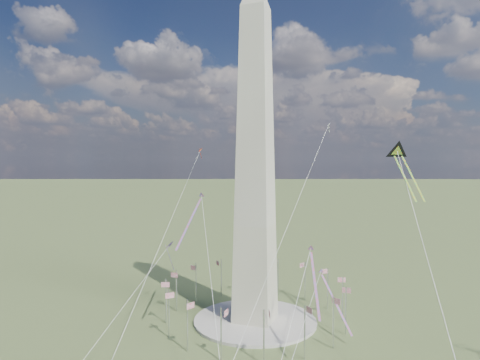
% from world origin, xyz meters
% --- Properties ---
extents(ground, '(2000.00, 2000.00, 0.00)m').
position_xyz_m(ground, '(0.00, 0.00, 0.00)').
color(ground, '#4A6030').
rests_on(ground, ground).
extents(plaza, '(36.00, 36.00, 0.80)m').
position_xyz_m(plaza, '(0.00, 0.00, 0.40)').
color(plaza, '#ABA39C').
rests_on(plaza, ground).
extents(washington_monument, '(15.56, 15.56, 100.00)m').
position_xyz_m(washington_monument, '(0.00, 0.00, 47.95)').
color(washington_monument, beige).
rests_on(washington_monument, plaza).
extents(flagpole_ring, '(54.40, 54.40, 13.00)m').
position_xyz_m(flagpole_ring, '(-0.00, -0.00, 7.27)').
color(flagpole_ring, silver).
rests_on(flagpole_ring, ground).
extents(kite_delta_black, '(10.06, 18.35, 14.99)m').
position_xyz_m(kite_delta_black, '(38.81, 4.65, 49.05)').
color(kite_delta_black, black).
rests_on(kite_delta_black, ground).
extents(kite_diamond_purple, '(1.94, 3.09, 9.66)m').
position_xyz_m(kite_diamond_purple, '(-30.09, 3.18, 19.11)').
color(kite_diamond_purple, '#3B1974').
rests_on(kite_diamond_purple, ground).
extents(kite_streamer_left, '(6.70, 18.68, 13.17)m').
position_xyz_m(kite_streamer_left, '(19.53, -13.27, 19.79)').
color(kite_streamer_left, '#FF3228').
rests_on(kite_streamer_left, ground).
extents(kite_streamer_mid, '(2.98, 19.56, 13.43)m').
position_xyz_m(kite_streamer_mid, '(-15.17, -9.87, 32.44)').
color(kite_streamer_mid, '#FF3228').
rests_on(kite_streamer_mid, ground).
extents(kite_streamer_right, '(11.73, 16.15, 12.96)m').
position_xyz_m(kite_streamer_right, '(21.72, 2.52, 10.10)').
color(kite_streamer_right, '#FF3228').
rests_on(kite_streamer_right, ground).
extents(kite_small_red, '(1.23, 1.84, 3.93)m').
position_xyz_m(kite_small_red, '(-33.91, 34.74, 50.93)').
color(kite_small_red, red).
rests_on(kite_small_red, ground).
extents(kite_small_white, '(1.31, 1.44, 3.96)m').
position_xyz_m(kite_small_white, '(14.54, 43.33, 60.28)').
color(kite_small_white, white).
rests_on(kite_small_white, ground).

